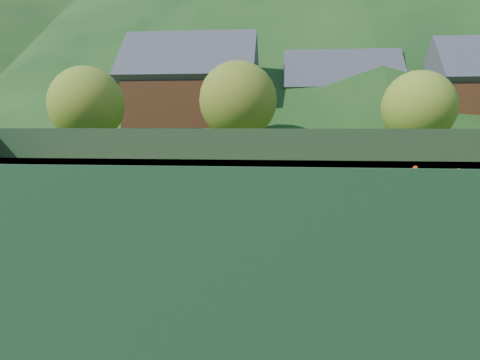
# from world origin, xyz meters

# --- Properties ---
(ground) EXTENTS (400.00, 400.00, 0.00)m
(ground) POSITION_xyz_m (0.00, 0.00, 0.00)
(ground) COLOR #2A4C18
(ground) RESTS_ON ground
(clay_court) EXTENTS (40.00, 24.00, 0.02)m
(clay_court) POSITION_xyz_m (0.00, 0.00, 0.01)
(clay_court) COLOR #C34B1F
(clay_court) RESTS_ON ground
(mountain_far_left) EXTENTS (260.00, 260.00, 100.00)m
(mountain_far_left) POSITION_xyz_m (-90.00, 150.00, 50.00)
(mountain_far_left) COLOR black
(mountain_far_left) RESTS_ON ground
(coach) EXTENTS (0.74, 0.56, 1.84)m
(coach) POSITION_xyz_m (-1.24, -2.31, 0.94)
(coach) COLOR #1B43B2
(coach) RESTS_ON clay_court
(student_a) EXTENTS (0.70, 0.55, 1.44)m
(student_a) POSITION_xyz_m (1.13, 2.49, 0.74)
(student_a) COLOR orange
(student_a) RESTS_ON clay_court
(student_b) EXTENTS (1.00, 0.64, 1.59)m
(student_b) POSITION_xyz_m (5.28, 3.03, 0.81)
(student_b) COLOR orange
(student_b) RESTS_ON clay_court
(student_c) EXTENTS (0.76, 0.54, 1.45)m
(student_c) POSITION_xyz_m (7.16, 3.39, 0.75)
(student_c) COLOR #F95C16
(student_c) RESTS_ON clay_court
(student_d) EXTENTS (1.04, 0.72, 1.47)m
(student_d) POSITION_xyz_m (6.48, 1.26, 0.75)
(student_d) COLOR #CD6012
(student_d) RESTS_ON clay_court
(tennis_ball_0) EXTENTS (0.07, 0.07, 0.07)m
(tennis_ball_0) POSITION_xyz_m (3.83, -3.38, 0.05)
(tennis_ball_0) COLOR yellow
(tennis_ball_0) RESTS_ON clay_court
(tennis_ball_2) EXTENTS (0.07, 0.07, 0.07)m
(tennis_ball_2) POSITION_xyz_m (1.30, -6.83, 0.05)
(tennis_ball_2) COLOR yellow
(tennis_ball_2) RESTS_ON clay_court
(tennis_ball_3) EXTENTS (0.07, 0.07, 0.07)m
(tennis_ball_3) POSITION_xyz_m (-2.47, -4.83, 0.05)
(tennis_ball_3) COLOR yellow
(tennis_ball_3) RESTS_ON clay_court
(tennis_ball_5) EXTENTS (0.07, 0.07, 0.07)m
(tennis_ball_5) POSITION_xyz_m (-5.17, -4.77, 0.05)
(tennis_ball_5) COLOR yellow
(tennis_ball_5) RESTS_ON clay_court
(tennis_ball_6) EXTENTS (0.07, 0.07, 0.07)m
(tennis_ball_6) POSITION_xyz_m (-3.49, -1.66, 0.05)
(tennis_ball_6) COLOR yellow
(tennis_ball_6) RESTS_ON clay_court
(tennis_ball_7) EXTENTS (0.07, 0.07, 0.07)m
(tennis_ball_7) POSITION_xyz_m (1.77, -5.30, 0.05)
(tennis_ball_7) COLOR yellow
(tennis_ball_7) RESTS_ON clay_court
(tennis_ball_8) EXTENTS (0.07, 0.07, 0.07)m
(tennis_ball_8) POSITION_xyz_m (0.53, -6.90, 0.05)
(tennis_ball_8) COLOR yellow
(tennis_ball_8) RESTS_ON clay_court
(tennis_ball_9) EXTENTS (0.07, 0.07, 0.07)m
(tennis_ball_9) POSITION_xyz_m (-8.46, -2.92, 0.05)
(tennis_ball_9) COLOR yellow
(tennis_ball_9) RESTS_ON clay_court
(tennis_ball_10) EXTENTS (0.07, 0.07, 0.07)m
(tennis_ball_10) POSITION_xyz_m (3.79, -5.67, 0.05)
(tennis_ball_10) COLOR yellow
(tennis_ball_10) RESTS_ON clay_court
(tennis_ball_12) EXTENTS (0.07, 0.07, 0.07)m
(tennis_ball_12) POSITION_xyz_m (4.42, -5.08, 0.05)
(tennis_ball_12) COLOR yellow
(tennis_ball_12) RESTS_ON clay_court
(tennis_ball_13) EXTENTS (0.07, 0.07, 0.07)m
(tennis_ball_13) POSITION_xyz_m (1.60, -2.66, 0.05)
(tennis_ball_13) COLOR yellow
(tennis_ball_13) RESTS_ON clay_court
(tennis_ball_14) EXTENTS (0.07, 0.07, 0.07)m
(tennis_ball_14) POSITION_xyz_m (-5.27, -6.44, 0.05)
(tennis_ball_14) COLOR yellow
(tennis_ball_14) RESTS_ON clay_court
(tennis_ball_16) EXTENTS (0.07, 0.07, 0.07)m
(tennis_ball_16) POSITION_xyz_m (-2.90, -7.64, 0.05)
(tennis_ball_16) COLOR yellow
(tennis_ball_16) RESTS_ON clay_court
(tennis_ball_17) EXTENTS (0.07, 0.07, 0.07)m
(tennis_ball_17) POSITION_xyz_m (3.37, -5.97, 0.05)
(tennis_ball_17) COLOR yellow
(tennis_ball_17) RESTS_ON clay_court
(tennis_ball_18) EXTENTS (0.07, 0.07, 0.07)m
(tennis_ball_18) POSITION_xyz_m (1.67, -4.96, 0.05)
(tennis_ball_18) COLOR yellow
(tennis_ball_18) RESTS_ON clay_court
(tennis_ball_19) EXTENTS (0.07, 0.07, 0.07)m
(tennis_ball_19) POSITION_xyz_m (1.70, -2.20, 0.05)
(tennis_ball_19) COLOR yellow
(tennis_ball_19) RESTS_ON clay_court
(tennis_ball_20) EXTENTS (0.07, 0.07, 0.07)m
(tennis_ball_20) POSITION_xyz_m (-2.19, -5.87, 0.05)
(tennis_ball_20) COLOR yellow
(tennis_ball_20) RESTS_ON clay_court
(tennis_ball_22) EXTENTS (0.07, 0.07, 0.07)m
(tennis_ball_22) POSITION_xyz_m (-3.49, -2.41, 0.05)
(tennis_ball_22) COLOR yellow
(tennis_ball_22) RESTS_ON clay_court
(tennis_ball_23) EXTENTS (0.07, 0.07, 0.07)m
(tennis_ball_23) POSITION_xyz_m (-5.90, -5.49, 0.05)
(tennis_ball_23) COLOR yellow
(tennis_ball_23) RESTS_ON clay_court
(court_lines) EXTENTS (23.83, 11.03, 0.00)m
(court_lines) POSITION_xyz_m (0.00, 0.00, 0.02)
(court_lines) COLOR white
(court_lines) RESTS_ON clay_court
(tennis_net) EXTENTS (0.10, 12.07, 1.10)m
(tennis_net) POSITION_xyz_m (0.00, 0.00, 0.52)
(tennis_net) COLOR black
(tennis_net) RESTS_ON clay_court
(perimeter_fence) EXTENTS (40.40, 24.24, 3.00)m
(perimeter_fence) POSITION_xyz_m (0.00, 0.00, 1.27)
(perimeter_fence) COLOR black
(perimeter_fence) RESTS_ON clay_court
(ball_hopper) EXTENTS (0.57, 0.57, 1.00)m
(ball_hopper) POSITION_xyz_m (-7.35, -3.39, 0.77)
(ball_hopper) COLOR black
(ball_hopper) RESTS_ON clay_court
(chalet_left) EXTENTS (13.80, 9.93, 12.92)m
(chalet_left) POSITION_xyz_m (-10.00, 30.00, 5.65)
(chalet_left) COLOR beige
(chalet_left) RESTS_ON ground
(chalet_mid) EXTENTS (12.65, 8.82, 11.45)m
(chalet_mid) POSITION_xyz_m (6.00, 34.00, 4.99)
(chalet_mid) COLOR beige
(chalet_mid) RESTS_ON ground
(tree_a) EXTENTS (6.00, 6.00, 7.88)m
(tree_a) POSITION_xyz_m (-16.00, 18.00, 4.87)
(tree_a) COLOR #3C2818
(tree_a) RESTS_ON ground
(tree_b) EXTENTS (6.40, 6.40, 8.40)m
(tree_b) POSITION_xyz_m (-4.00, 20.00, 5.19)
(tree_b) COLOR #422A1A
(tree_b) RESTS_ON ground
(tree_c) EXTENTS (5.60, 5.60, 7.35)m
(tree_c) POSITION_xyz_m (10.00, 19.00, 4.54)
(tree_c) COLOR #402819
(tree_c) RESTS_ON ground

